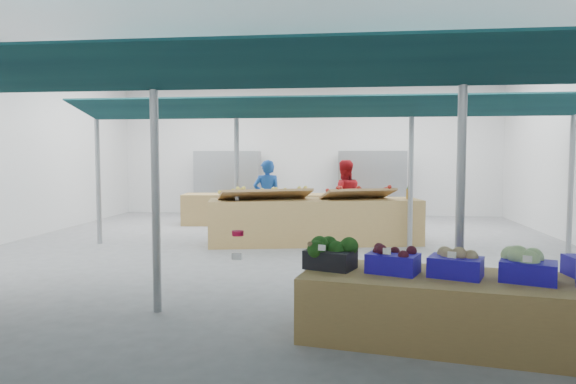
% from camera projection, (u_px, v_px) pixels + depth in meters
% --- Properties ---
extents(floor, '(13.00, 13.00, 0.00)m').
position_uv_depth(floor, '(282.00, 252.00, 10.01)').
color(floor, slate).
rests_on(floor, ground).
extents(hall, '(13.00, 13.00, 13.00)m').
position_uv_depth(hall, '(290.00, 120.00, 11.25)').
color(hall, silver).
rests_on(hall, ground).
extents(pole_grid, '(10.00, 4.60, 3.00)m').
position_uv_depth(pole_grid, '(315.00, 159.00, 8.07)').
color(pole_grid, gray).
rests_on(pole_grid, floor).
extents(awnings, '(9.50, 7.08, 0.30)m').
position_uv_depth(awnings, '(315.00, 97.00, 8.00)').
color(awnings, '#0B2830').
rests_on(awnings, pole_grid).
extents(back_shelving_left, '(2.00, 0.50, 2.00)m').
position_uv_depth(back_shelving_left, '(228.00, 184.00, 16.18)').
color(back_shelving_left, '#B23F33').
rests_on(back_shelving_left, floor).
extents(back_shelving_right, '(2.00, 0.50, 2.00)m').
position_uv_depth(back_shelving_right, '(372.00, 184.00, 15.66)').
color(back_shelving_right, '#B23F33').
rests_on(back_shelving_right, floor).
extents(veg_counter, '(3.55, 1.74, 0.66)m').
position_uv_depth(veg_counter, '(475.00, 311.00, 5.07)').
color(veg_counter, olive).
rests_on(veg_counter, floor).
extents(fruit_counter, '(4.56, 1.90, 0.95)m').
position_uv_depth(fruit_counter, '(315.00, 222.00, 10.87)').
color(fruit_counter, olive).
rests_on(fruit_counter, floor).
extents(far_counter, '(4.69, 1.33, 0.83)m').
position_uv_depth(far_counter, '(269.00, 209.00, 13.98)').
color(far_counter, olive).
rests_on(far_counter, floor).
extents(vendor_left, '(0.72, 0.54, 1.78)m').
position_uv_depth(vendor_left, '(267.00, 198.00, 12.07)').
color(vendor_left, '#1949A4').
rests_on(vendor_left, floor).
extents(vendor_right, '(0.98, 0.83, 1.78)m').
position_uv_depth(vendor_right, '(344.00, 198.00, 11.87)').
color(vendor_right, red).
rests_on(vendor_right, floor).
extents(crate_broccoli, '(0.59, 0.51, 0.35)m').
position_uv_depth(crate_broccoli, '(330.00, 254.00, 5.47)').
color(crate_broccoli, black).
rests_on(crate_broccoli, veg_counter).
extents(crate_beets, '(0.59, 0.51, 0.29)m').
position_uv_depth(crate_beets, '(393.00, 260.00, 5.28)').
color(crate_beets, '#1C0FAA').
rests_on(crate_beets, veg_counter).
extents(crate_celeriac, '(0.59, 0.51, 0.31)m').
position_uv_depth(crate_celeriac, '(456.00, 263.00, 5.10)').
color(crate_celeriac, '#1C0FAA').
rests_on(crate_celeriac, veg_counter).
extents(crate_cabbage, '(0.59, 0.51, 0.35)m').
position_uv_depth(crate_cabbage, '(528.00, 265.00, 4.90)').
color(crate_cabbage, '#1C0FAA').
rests_on(crate_cabbage, veg_counter).
extents(sparrow, '(0.12, 0.09, 0.11)m').
position_uv_depth(sparrow, '(314.00, 247.00, 5.40)').
color(sparrow, brown).
rests_on(sparrow, crate_broccoli).
extents(pole_ribbon, '(0.12, 0.12, 0.28)m').
position_uv_depth(pole_ribbon, '(238.00, 235.00, 5.07)').
color(pole_ribbon, '#B60C31').
rests_on(pole_ribbon, pole_grid).
extents(apple_heap_yellow, '(2.02, 1.37, 0.27)m').
position_uv_depth(apple_heap_yellow, '(265.00, 192.00, 10.64)').
color(apple_heap_yellow, '#997247').
rests_on(apple_heap_yellow, fruit_counter).
extents(apple_heap_red, '(1.65, 1.22, 0.27)m').
position_uv_depth(apple_heap_red, '(358.00, 192.00, 10.80)').
color(apple_heap_red, '#997247').
rests_on(apple_heap_red, fruit_counter).
extents(pineapple, '(0.14, 0.14, 0.39)m').
position_uv_depth(pineapple, '(410.00, 191.00, 10.88)').
color(pineapple, '#8C6019').
rests_on(pineapple, fruit_counter).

